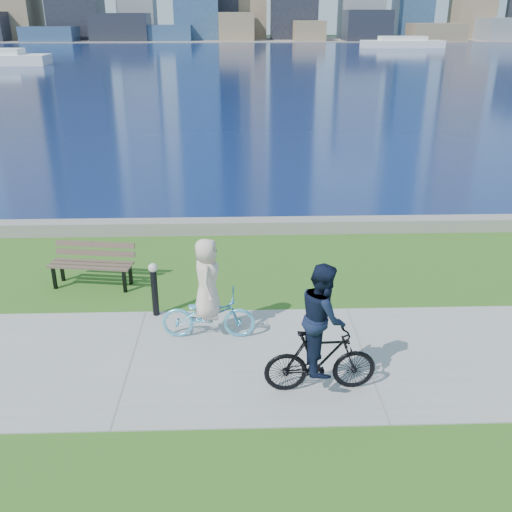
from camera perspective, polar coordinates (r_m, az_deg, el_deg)
The scene contains 10 objects.
ground at distance 10.12m, azimuth 10.81°, elevation -9.99°, with size 320.00×320.00×0.00m, color #2B5B18.
concrete_path at distance 10.11m, azimuth 10.81°, elevation -9.94°, with size 80.00×3.50×0.02m, color gray.
seawall at distance 15.53m, azimuth 6.16°, elevation 3.08°, with size 90.00×0.50×0.35m, color gray.
bay_water at distance 80.46m, azimuth -0.38°, elevation 19.21°, with size 320.00×131.00×0.01m, color #0B1B49.
far_shore at distance 138.37m, azimuth -1.07°, elevation 20.85°, with size 320.00×30.00×0.12m, color gray.
ferry_far at distance 107.62m, azimuth 14.41°, elevation 19.94°, with size 13.88×3.97×1.88m.
park_bench at distance 12.73m, azimuth -16.01°, elevation -0.46°, with size 1.84×0.85×0.91m.
bollard_lamp at distance 11.11m, azimuth -10.14°, elevation -2.98°, with size 0.18×0.18×1.12m.
cyclist_woman at distance 10.21m, azimuth -4.83°, elevation -4.58°, with size 0.64×1.71×1.90m.
cyclist_man at distance 8.75m, azimuth 6.57°, elevation -8.29°, with size 0.67×1.76×2.14m.
Camera 1 is at (-2.14, -8.25, 5.45)m, focal length 40.00 mm.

